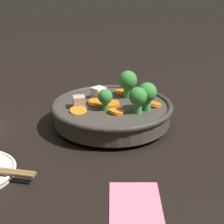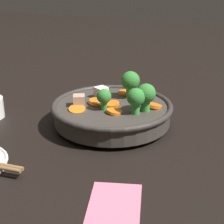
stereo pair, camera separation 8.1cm
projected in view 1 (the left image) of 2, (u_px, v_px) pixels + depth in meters
ground_plane at (112, 125)px, 0.82m from camera, size 3.00×3.00×0.00m
stirfry_bowl at (113, 110)px, 0.81m from camera, size 0.26×0.26×0.11m
napkin at (135, 203)px, 0.56m from camera, size 0.13×0.11×0.00m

